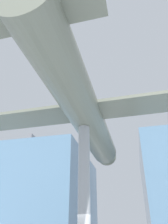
{
  "coord_description": "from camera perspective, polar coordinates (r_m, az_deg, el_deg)",
  "views": [
    {
      "loc": [
        2.41,
        -10.36,
        1.76
      ],
      "look_at": [
        0.0,
        0.0,
        7.7
      ],
      "focal_mm": 35.0,
      "sensor_mm": 36.0,
      "label": 1
    }
  ],
  "objects": [
    {
      "name": "support_pylon_central",
      "position": [
        10.76,
        0.0,
        -20.56
      ],
      "size": [
        0.58,
        0.58,
        6.75
      ],
      "color": "#999EA3",
      "rests_on": "ground_plane"
    },
    {
      "name": "glass_pavilion_left",
      "position": [
        27.24,
        -9.27,
        -21.87
      ],
      "size": [
        8.95,
        13.46,
        10.71
      ],
      "color": "slate",
      "rests_on": "ground_plane"
    },
    {
      "name": "suspended_airplane",
      "position": [
        12.43,
        0.33,
        -0.6
      ],
      "size": [
        14.03,
        15.79,
        2.82
      ],
      "rotation": [
        0.0,
        0.0,
        -0.02
      ],
      "color": "slate",
      "rests_on": "support_pylon_central"
    }
  ]
}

